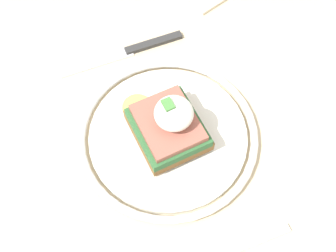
{
  "coord_description": "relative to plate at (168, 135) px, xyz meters",
  "views": [
    {
      "loc": [
        -0.24,
        0.11,
        1.26
      ],
      "look_at": [
        -0.01,
        0.01,
        0.78
      ],
      "focal_mm": 45.0,
      "sensor_mm": 36.0,
      "label": 1
    }
  ],
  "objects": [
    {
      "name": "ground_plane",
      "position": [
        0.01,
        -0.01,
        -0.75
      ],
      "size": [
        6.0,
        6.0,
        0.0
      ],
      "primitive_type": "plane",
      "color": "#B2ADA3"
    },
    {
      "name": "dining_table",
      "position": [
        0.01,
        -0.01,
        -0.13
      ],
      "size": [
        1.09,
        0.65,
        0.75
      ],
      "color": "#C6B28E",
      "rests_on": "ground_plane"
    },
    {
      "name": "plate",
      "position": [
        0.0,
        0.0,
        0.0
      ],
      "size": [
        0.24,
        0.24,
        0.02
      ],
      "color": "silver",
      "rests_on": "dining_table"
    },
    {
      "name": "sandwich",
      "position": [
        -0.0,
        0.0,
        0.03
      ],
      "size": [
        0.12,
        0.08,
        0.08
      ],
      "color": "brown",
      "rests_on": "plate"
    },
    {
      "name": "knife",
      "position": [
        0.15,
        -0.01,
        -0.01
      ],
      "size": [
        0.03,
        0.19,
        0.01
      ],
      "color": "#2D2D2D",
      "rests_on": "dining_table"
    }
  ]
}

